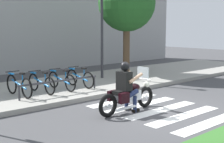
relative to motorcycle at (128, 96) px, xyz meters
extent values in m
plane|color=#424244|center=(0.84, -0.49, -0.46)|extent=(48.00, 48.00, 0.00)
cube|color=gray|center=(0.84, 3.99, -0.38)|extent=(24.00, 4.40, 0.15)
cube|color=white|center=(0.87, -2.09, -0.45)|extent=(2.80, 0.40, 0.01)
cube|color=white|center=(0.87, -1.29, -0.45)|extent=(2.80, 0.40, 0.01)
cube|color=white|center=(0.87, -0.49, -0.45)|extent=(2.80, 0.40, 0.01)
cube|color=white|center=(0.87, 0.31, -0.45)|extent=(2.80, 0.40, 0.01)
cube|color=white|center=(0.87, 1.11, -0.45)|extent=(2.80, 0.40, 0.01)
torus|color=black|center=(0.75, 0.04, -0.14)|extent=(0.64, 0.14, 0.63)
cylinder|color=silver|center=(0.75, 0.04, -0.14)|extent=(0.12, 0.10, 0.11)
torus|color=black|center=(-0.77, -0.03, -0.14)|extent=(0.64, 0.14, 0.63)
cylinder|color=silver|center=(-0.77, -0.03, -0.14)|extent=(0.12, 0.10, 0.11)
cube|color=silver|center=(-0.01, 0.00, 0.00)|extent=(0.85, 0.32, 0.28)
ellipsoid|color=black|center=(0.20, 0.01, 0.22)|extent=(0.53, 0.30, 0.22)
cube|color=black|center=(-0.22, -0.01, 0.15)|extent=(0.57, 0.30, 0.10)
cube|color=black|center=(-0.39, 0.21, 0.04)|extent=(0.32, 0.13, 0.28)
cube|color=black|center=(-0.38, -0.23, 0.04)|extent=(0.32, 0.13, 0.28)
cylinder|color=silver|center=(0.60, 0.03, 0.42)|extent=(0.06, 0.62, 0.03)
sphere|color=white|center=(0.80, 0.04, 0.22)|extent=(0.18, 0.18, 0.18)
cube|color=silver|center=(0.63, 0.03, 0.60)|extent=(0.06, 0.40, 0.32)
cylinder|color=silver|center=(-0.25, -0.19, -0.27)|extent=(0.75, 0.11, 0.08)
cube|color=black|center=(-0.16, 0.00, 0.45)|extent=(0.28, 0.41, 0.52)
sphere|color=black|center=(-0.13, 0.00, 0.85)|extent=(0.26, 0.26, 0.26)
cylinder|color=tan|center=(0.06, 0.23, 0.53)|extent=(0.52, 0.11, 0.26)
cylinder|color=tan|center=(0.08, -0.21, 0.53)|extent=(0.52, 0.11, 0.26)
cylinder|color=#1E284C|center=(-0.02, 0.16, 0.09)|extent=(0.45, 0.16, 0.24)
cylinder|color=#1E284C|center=(0.10, 0.17, -0.23)|extent=(0.11, 0.11, 0.47)
cube|color=black|center=(0.14, 0.17, -0.42)|extent=(0.24, 0.11, 0.08)
cylinder|color=#1E284C|center=(0.00, -0.16, 0.09)|extent=(0.45, 0.16, 0.24)
cylinder|color=#1E284C|center=(0.12, -0.15, -0.23)|extent=(0.11, 0.11, 0.47)
cube|color=black|center=(0.16, -0.15, -0.42)|extent=(0.24, 0.11, 0.08)
torus|color=black|center=(-1.77, 3.75, 0.03)|extent=(0.09, 0.66, 0.66)
torus|color=black|center=(-1.71, 2.75, 0.03)|extent=(0.09, 0.66, 0.66)
cylinder|color=blue|center=(-1.74, 3.25, 0.10)|extent=(0.11, 0.90, 0.25)
cylinder|color=blue|center=(-1.72, 3.00, 0.27)|extent=(0.04, 0.04, 0.41)
cube|color=black|center=(-1.72, 3.00, 0.47)|extent=(0.11, 0.21, 0.06)
cylinder|color=black|center=(-1.76, 3.65, 0.47)|extent=(0.48, 0.06, 0.03)
cube|color=blue|center=(-1.77, 3.75, 0.39)|extent=(0.10, 0.28, 0.04)
torus|color=black|center=(-0.97, 3.76, 0.01)|extent=(0.08, 0.62, 0.62)
torus|color=black|center=(-0.91, 2.74, 0.01)|extent=(0.08, 0.62, 0.62)
cylinder|color=blue|center=(-0.94, 3.25, 0.07)|extent=(0.11, 0.91, 0.25)
cylinder|color=blue|center=(-0.92, 3.00, 0.23)|extent=(0.04, 0.04, 0.38)
cube|color=black|center=(-0.92, 3.00, 0.41)|extent=(0.11, 0.21, 0.06)
cylinder|color=black|center=(-0.96, 3.66, 0.41)|extent=(0.48, 0.06, 0.03)
cube|color=blue|center=(-0.97, 3.76, 0.34)|extent=(0.10, 0.28, 0.04)
torus|color=black|center=(-0.17, 3.76, 0.00)|extent=(0.08, 0.61, 0.61)
torus|color=black|center=(-0.11, 2.74, 0.00)|extent=(0.08, 0.61, 0.61)
cylinder|color=blue|center=(-0.14, 3.25, 0.07)|extent=(0.11, 0.92, 0.25)
cylinder|color=blue|center=(-0.12, 3.00, 0.22)|extent=(0.04, 0.04, 0.37)
cube|color=black|center=(-0.12, 3.00, 0.41)|extent=(0.11, 0.21, 0.06)
cylinder|color=black|center=(-0.16, 3.66, 0.41)|extent=(0.48, 0.06, 0.03)
cube|color=blue|center=(-0.17, 3.76, 0.34)|extent=(0.10, 0.28, 0.04)
torus|color=black|center=(0.64, 3.74, 0.01)|extent=(0.08, 0.62, 0.62)
torus|color=black|center=(0.69, 2.77, 0.01)|extent=(0.08, 0.62, 0.62)
cylinder|color=blue|center=(0.66, 3.25, 0.07)|extent=(0.11, 0.87, 0.24)
cylinder|color=blue|center=(0.68, 3.01, 0.23)|extent=(0.04, 0.04, 0.38)
cube|color=black|center=(0.68, 3.01, 0.42)|extent=(0.11, 0.21, 0.06)
cylinder|color=black|center=(0.64, 3.64, 0.42)|extent=(0.48, 0.06, 0.03)
cube|color=blue|center=(0.64, 3.74, 0.35)|extent=(0.10, 0.28, 0.04)
cylinder|color=#333338|center=(-0.54, 2.70, 0.14)|extent=(3.00, 0.07, 0.07)
cylinder|color=#333338|center=(-1.99, 2.70, -0.08)|extent=(0.06, 0.06, 0.45)
cylinder|color=#333338|center=(0.91, 2.70, -0.08)|extent=(0.06, 0.06, 0.45)
cylinder|color=#2D2D33|center=(2.66, 4.39, 1.52)|extent=(0.12, 0.12, 3.97)
cylinder|color=brown|center=(4.53, 4.79, 0.83)|extent=(0.33, 0.33, 2.57)
sphere|color=#235B23|center=(4.53, 4.79, 3.08)|extent=(2.76, 2.76, 2.76)
cube|color=#A0A0A0|center=(0.84, 9.69, 2.73)|extent=(24.00, 1.20, 6.38)
camera|label=1|loc=(-5.93, -6.08, 1.90)|focal=49.60mm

